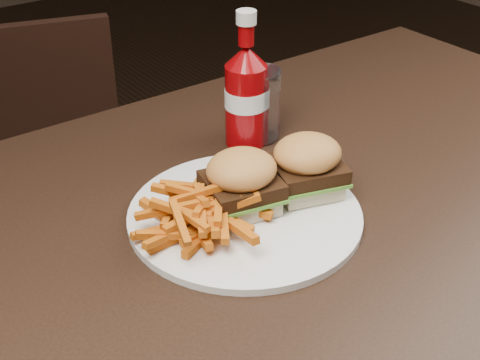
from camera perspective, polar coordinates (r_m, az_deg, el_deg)
dining_table at (r=0.86m, az=6.19°, el=-3.20°), size 1.20×0.80×0.04m
chair_far at (r=1.61m, az=-16.96°, el=0.92°), size 0.46×0.46×0.04m
plate at (r=0.82m, az=0.41°, el=-2.99°), size 0.29×0.29×0.01m
sandwich_half_a at (r=0.81m, az=0.13°, el=-1.81°), size 0.09×0.09×0.02m
sandwich_half_b at (r=0.85m, az=5.62°, el=-0.36°), size 0.09×0.09×0.02m
fries_pile at (r=0.77m, az=-2.83°, el=-2.85°), size 0.13×0.13×0.05m
ketchup_bottle at (r=0.96m, az=0.50°, el=6.41°), size 0.07×0.07×0.12m
tumbler at (r=0.97m, az=1.55°, el=6.53°), size 0.07×0.07×0.10m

